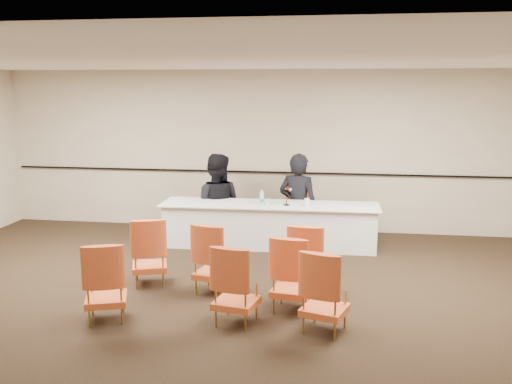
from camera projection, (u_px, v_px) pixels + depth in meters
floor at (218, 306)px, 7.11m from camera, size 10.00×10.00×0.00m
ceiling at (214, 59)px, 6.56m from camera, size 10.00×10.00×0.00m
wall_back at (263, 151)px, 10.72m from camera, size 10.00×0.04×3.00m
wall_rail at (262, 172)px, 10.75m from camera, size 9.80×0.04×0.03m
panel_table at (269, 225)px, 9.69m from camera, size 3.69×0.92×0.74m
panelist_main at (298, 208)px, 10.13m from camera, size 0.81×0.64×1.97m
panelist_main_chair at (298, 213)px, 10.15m from camera, size 0.51×0.51×0.95m
panelist_second at (216, 207)px, 10.33m from camera, size 0.97×0.76×1.97m
panelist_second_chair at (216, 210)px, 10.34m from camera, size 0.51×0.51×0.95m
papers at (288, 205)px, 9.52m from camera, size 0.37×0.33×0.00m
microphone at (287, 197)px, 9.47m from camera, size 0.16×0.22×0.28m
water_bottle at (262, 197)px, 9.56m from camera, size 0.10×0.10×0.25m
drinking_glass at (268, 202)px, 9.57m from camera, size 0.07×0.07×0.10m
coffee_cup at (307, 203)px, 9.40m from camera, size 0.10×0.10×0.13m
aud_chair_front_left at (149, 251)px, 7.81m from camera, size 0.63×0.63×0.95m
aud_chair_front_mid at (214, 257)px, 7.50m from camera, size 0.60×0.60×0.95m
aud_chair_front_right at (307, 258)px, 7.46m from camera, size 0.54×0.54×0.95m
aud_chair_back_left at (105, 281)px, 6.61m from camera, size 0.64×0.64×0.95m
aud_chair_back_mid at (236, 284)px, 6.50m from camera, size 0.59×0.59×0.95m
aud_chair_back_right at (325, 290)px, 6.29m from camera, size 0.63×0.63×0.95m
aud_chair_extra at (292, 273)px, 6.89m from camera, size 0.57×0.57×0.95m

